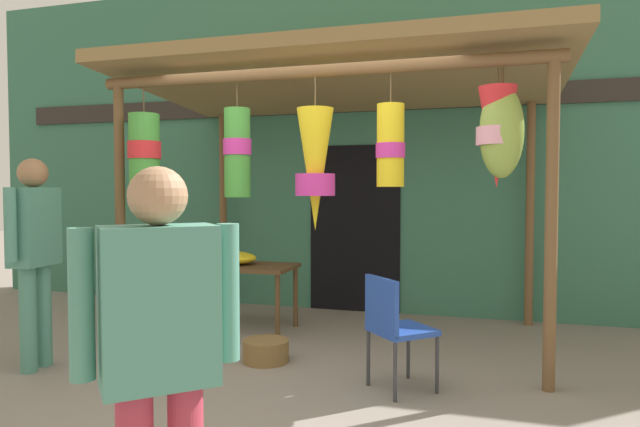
{
  "coord_description": "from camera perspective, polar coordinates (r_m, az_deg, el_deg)",
  "views": [
    {
      "loc": [
        1.43,
        -4.09,
        1.47
      ],
      "look_at": [
        -0.23,
        1.5,
        1.22
      ],
      "focal_mm": 31.38,
      "sensor_mm": 36.0,
      "label": 1
    }
  ],
  "objects": [
    {
      "name": "wicker_basket_by_table",
      "position": [
        4.93,
        -5.53,
        -13.76
      ],
      "size": [
        0.39,
        0.39,
        0.19
      ],
      "primitive_type": "cylinder",
      "color": "brown",
      "rests_on": "ground_plane"
    },
    {
      "name": "display_table",
      "position": [
        5.98,
        -8.59,
        -5.88
      ],
      "size": [
        1.25,
        0.64,
        0.68
      ],
      "color": "brown",
      "rests_on": "ground_plane"
    },
    {
      "name": "customer_foreground",
      "position": [
        2.14,
        -16.04,
        -12.84
      ],
      "size": [
        0.46,
        0.43,
        1.55
      ],
      "color": "#B23347",
      "rests_on": "ground_plane"
    },
    {
      "name": "folding_chair",
      "position": [
        4.16,
        7.5,
        -10.99
      ],
      "size": [
        0.57,
        0.57,
        0.84
      ],
      "color": "#2347A8",
      "rests_on": "ground_plane"
    },
    {
      "name": "shop_facade",
      "position": [
        6.87,
        4.51,
        7.1
      ],
      "size": [
        10.54,
        0.29,
        4.05
      ],
      "color": "#387056",
      "rests_on": "ground_plane"
    },
    {
      "name": "vendor_in_orange",
      "position": [
        5.11,
        -27.11,
        -2.84
      ],
      "size": [
        0.26,
        0.59,
        1.72
      ],
      "color": "#4C8E7A",
      "rests_on": "ground_plane"
    },
    {
      "name": "market_stall_canopy",
      "position": [
        5.38,
        2.21,
        11.48
      ],
      "size": [
        4.14,
        2.57,
        2.69
      ],
      "color": "brown",
      "rests_on": "ground_plane"
    },
    {
      "name": "flower_heap_on_table",
      "position": [
        5.97,
        -9.37,
        -4.47
      ],
      "size": [
        0.64,
        0.45,
        0.14
      ],
      "color": "yellow",
      "rests_on": "display_table"
    },
    {
      "name": "ground_plane",
      "position": [
        4.58,
        -2.66,
        -16.26
      ],
      "size": [
        30.0,
        30.0,
        0.0
      ],
      "primitive_type": "plane",
      "color": "gray"
    }
  ]
}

